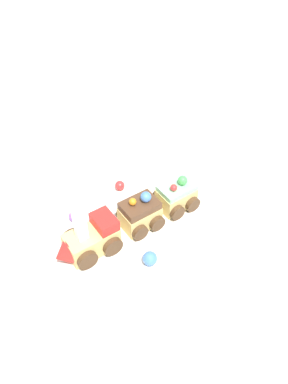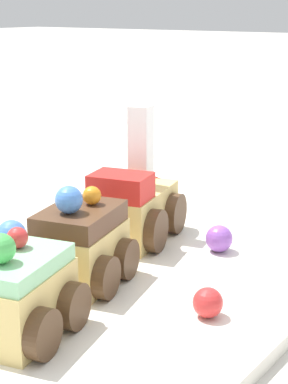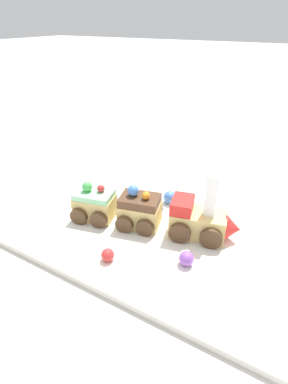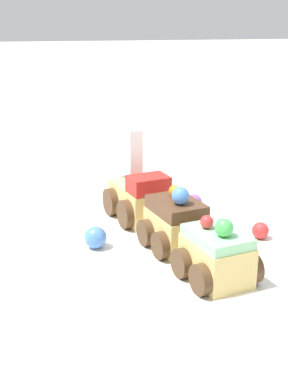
# 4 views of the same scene
# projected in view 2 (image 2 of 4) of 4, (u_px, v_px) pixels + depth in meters

# --- Properties ---
(ground_plane) EXTENTS (10.00, 10.00, 0.00)m
(ground_plane) POSITION_uv_depth(u_px,v_px,m) (90.00, 281.00, 0.53)
(ground_plane) COLOR beige
(display_board) EXTENTS (0.80, 0.36, 0.01)m
(display_board) POSITION_uv_depth(u_px,v_px,m) (90.00, 274.00, 0.53)
(display_board) COLOR white
(display_board) RESTS_ON ground_plane
(cake_train_locomotive) EXTENTS (0.13, 0.09, 0.12)m
(cake_train_locomotive) POSITION_uv_depth(u_px,v_px,m) (137.00, 205.00, 0.59)
(cake_train_locomotive) COLOR #E5C675
(cake_train_locomotive) RESTS_ON display_board
(cake_car_chocolate) EXTENTS (0.09, 0.09, 0.08)m
(cake_car_chocolate) POSITION_uv_depth(u_px,v_px,m) (80.00, 246.00, 0.49)
(cake_car_chocolate) COLOR #E5C675
(cake_car_chocolate) RESTS_ON display_board
(cake_car_mint) EXTENTS (0.09, 0.09, 0.07)m
(cake_car_mint) POSITION_uv_depth(u_px,v_px,m) (16.00, 297.00, 0.41)
(cake_car_mint) COLOR #E5C675
(cake_car_mint) RESTS_ON display_board
(gumball_red) EXTENTS (0.02, 0.02, 0.02)m
(gumball_red) POSITION_uv_depth(u_px,v_px,m) (208.00, 303.00, 0.44)
(gumball_red) COLOR red
(gumball_red) RESTS_ON display_board
(gumball_purple) EXTENTS (0.02, 0.02, 0.02)m
(gumball_purple) POSITION_uv_depth(u_px,v_px,m) (219.00, 239.00, 0.56)
(gumball_purple) COLOR #9956C6
(gumball_purple) RESTS_ON display_board
(gumball_blue) EXTENTS (0.03, 0.03, 0.03)m
(gumball_blue) POSITION_uv_depth(u_px,v_px,m) (12.00, 235.00, 0.56)
(gumball_blue) COLOR #4C84E0
(gumball_blue) RESTS_ON display_board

